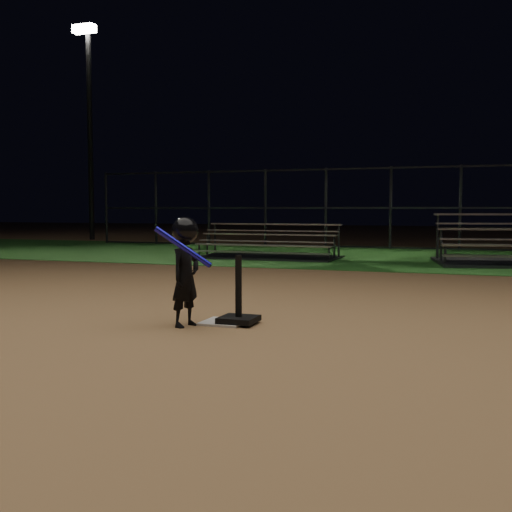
{
  "coord_description": "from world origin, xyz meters",
  "views": [
    {
      "loc": [
        2.54,
        -6.05,
        1.22
      ],
      "look_at": [
        0.0,
        1.0,
        0.65
      ],
      "focal_mm": 43.57,
      "sensor_mm": 36.0,
      "label": 1
    }
  ],
  "objects_px": {
    "child_batter": "(185,268)",
    "light_pole_left": "(89,114)",
    "home_plate": "(224,322)",
    "bleacher_left": "(268,251)",
    "batting_tee": "(239,310)"
  },
  "relations": [
    {
      "from": "bleacher_left",
      "to": "light_pole_left",
      "type": "distance_m",
      "value": 12.55
    },
    {
      "from": "home_plate",
      "to": "light_pole_left",
      "type": "distance_m",
      "value": 19.79
    },
    {
      "from": "child_batter",
      "to": "light_pole_left",
      "type": "height_order",
      "value": "light_pole_left"
    },
    {
      "from": "home_plate",
      "to": "batting_tee",
      "type": "distance_m",
      "value": 0.22
    },
    {
      "from": "batting_tee",
      "to": "bleacher_left",
      "type": "bearing_deg",
      "value": 106.71
    },
    {
      "from": "home_plate",
      "to": "bleacher_left",
      "type": "relative_size",
      "value": 0.13
    },
    {
      "from": "home_plate",
      "to": "bleacher_left",
      "type": "xyz_separation_m",
      "value": [
        -2.37,
        8.45,
        0.16
      ]
    },
    {
      "from": "home_plate",
      "to": "child_batter",
      "type": "height_order",
      "value": "child_batter"
    },
    {
      "from": "home_plate",
      "to": "child_batter",
      "type": "bearing_deg",
      "value": -136.44
    },
    {
      "from": "child_batter",
      "to": "light_pole_left",
      "type": "bearing_deg",
      "value": 52.03
    },
    {
      "from": "home_plate",
      "to": "light_pole_left",
      "type": "relative_size",
      "value": 0.05
    },
    {
      "from": "home_plate",
      "to": "bleacher_left",
      "type": "distance_m",
      "value": 8.78
    },
    {
      "from": "bleacher_left",
      "to": "batting_tee",
      "type": "bearing_deg",
      "value": -72.51
    },
    {
      "from": "light_pole_left",
      "to": "bleacher_left",
      "type": "bearing_deg",
      "value": -33.99
    },
    {
      "from": "home_plate",
      "to": "child_batter",
      "type": "relative_size",
      "value": 0.4
    }
  ]
}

